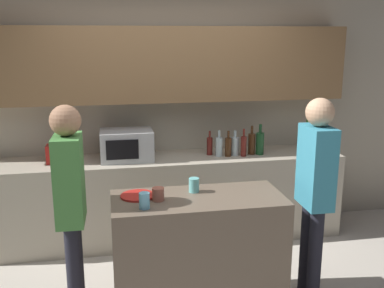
{
  "coord_description": "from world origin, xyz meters",
  "views": [
    {
      "loc": [
        -0.59,
        -3.03,
        2.1
      ],
      "look_at": [
        0.04,
        0.32,
        1.28
      ],
      "focal_mm": 42.0,
      "sensor_mm": 36.0,
      "label": 1
    }
  ],
  "objects_px": {
    "potted_plant": "(312,133)",
    "bottle_3": "(235,146)",
    "person_left": "(315,184)",
    "person_center": "(70,198)",
    "bottle_0": "(210,146)",
    "cup_1": "(144,201)",
    "cup_0": "(194,185)",
    "bottle_6": "(260,143)",
    "bottle_4": "(244,146)",
    "plate_on_island": "(138,196)",
    "toaster": "(60,154)",
    "bottle_1": "(219,146)",
    "cup_2": "(158,194)",
    "microwave": "(127,145)",
    "bottle_2": "(228,147)",
    "bottle_5": "(252,143)"
  },
  "relations": [
    {
      "from": "potted_plant",
      "to": "plate_on_island",
      "type": "xyz_separation_m",
      "value": [
        -1.96,
        -1.23,
        -0.15
      ]
    },
    {
      "from": "bottle_5",
      "to": "cup_2",
      "type": "height_order",
      "value": "bottle_5"
    },
    {
      "from": "bottle_0",
      "to": "cup_1",
      "type": "bearing_deg",
      "value": -118.38
    },
    {
      "from": "bottle_0",
      "to": "cup_2",
      "type": "relative_size",
      "value": 2.61
    },
    {
      "from": "potted_plant",
      "to": "cup_2",
      "type": "distance_m",
      "value": 2.26
    },
    {
      "from": "cup_1",
      "to": "bottle_4",
      "type": "bearing_deg",
      "value": 50.28
    },
    {
      "from": "cup_1",
      "to": "microwave",
      "type": "bearing_deg",
      "value": 92.1
    },
    {
      "from": "toaster",
      "to": "bottle_4",
      "type": "bearing_deg",
      "value": -3.2
    },
    {
      "from": "bottle_0",
      "to": "bottle_2",
      "type": "bearing_deg",
      "value": -29.18
    },
    {
      "from": "microwave",
      "to": "potted_plant",
      "type": "relative_size",
      "value": 1.32
    },
    {
      "from": "cup_2",
      "to": "person_left",
      "type": "distance_m",
      "value": 1.23
    },
    {
      "from": "toaster",
      "to": "bottle_6",
      "type": "height_order",
      "value": "bottle_6"
    },
    {
      "from": "bottle_2",
      "to": "plate_on_island",
      "type": "bearing_deg",
      "value": -131.35
    },
    {
      "from": "cup_2",
      "to": "person_center",
      "type": "relative_size",
      "value": 0.06
    },
    {
      "from": "cup_0",
      "to": "cup_2",
      "type": "distance_m",
      "value": 0.32
    },
    {
      "from": "cup_0",
      "to": "bottle_5",
      "type": "bearing_deg",
      "value": 54.1
    },
    {
      "from": "bottle_3",
      "to": "person_left",
      "type": "bearing_deg",
      "value": -78.08
    },
    {
      "from": "bottle_6",
      "to": "cup_2",
      "type": "relative_size",
      "value": 3.31
    },
    {
      "from": "toaster",
      "to": "bottle_2",
      "type": "xyz_separation_m",
      "value": [
        1.68,
        -0.08,
        0.01
      ]
    },
    {
      "from": "person_left",
      "to": "person_center",
      "type": "xyz_separation_m",
      "value": [
        -1.85,
        0.04,
        -0.0
      ]
    },
    {
      "from": "plate_on_island",
      "to": "cup_2",
      "type": "distance_m",
      "value": 0.18
    },
    {
      "from": "bottle_0",
      "to": "potted_plant",
      "type": "bearing_deg",
      "value": -1.04
    },
    {
      "from": "bottle_2",
      "to": "person_left",
      "type": "height_order",
      "value": "person_left"
    },
    {
      "from": "bottle_4",
      "to": "plate_on_island",
      "type": "xyz_separation_m",
      "value": [
        -1.17,
        -1.12,
        -0.06
      ]
    },
    {
      "from": "bottle_0",
      "to": "person_left",
      "type": "bearing_deg",
      "value": -68.6
    },
    {
      "from": "cup_1",
      "to": "toaster",
      "type": "bearing_deg",
      "value": 115.49
    },
    {
      "from": "person_left",
      "to": "person_center",
      "type": "distance_m",
      "value": 1.85
    },
    {
      "from": "cup_1",
      "to": "cup_2",
      "type": "distance_m",
      "value": 0.18
    },
    {
      "from": "cup_0",
      "to": "bottle_2",
      "type": "bearing_deg",
      "value": 62.84
    },
    {
      "from": "bottle_2",
      "to": "bottle_4",
      "type": "xyz_separation_m",
      "value": [
        0.16,
        -0.03,
        0.01
      ]
    },
    {
      "from": "bottle_1",
      "to": "cup_1",
      "type": "xyz_separation_m",
      "value": [
        -0.89,
        -1.42,
        -0.01
      ]
    },
    {
      "from": "person_left",
      "to": "bottle_6",
      "type": "bearing_deg",
      "value": 1.7
    },
    {
      "from": "potted_plant",
      "to": "bottle_3",
      "type": "distance_m",
      "value": 0.87
    },
    {
      "from": "person_left",
      "to": "toaster",
      "type": "bearing_deg",
      "value": 57.94
    },
    {
      "from": "potted_plant",
      "to": "bottle_6",
      "type": "distance_m",
      "value": 0.61
    },
    {
      "from": "bottle_0",
      "to": "person_left",
      "type": "height_order",
      "value": "person_left"
    },
    {
      "from": "toaster",
      "to": "cup_2",
      "type": "height_order",
      "value": "toaster"
    },
    {
      "from": "bottle_5",
      "to": "cup_0",
      "type": "xyz_separation_m",
      "value": [
        -0.84,
        -1.16,
        -0.02
      ]
    },
    {
      "from": "cup_0",
      "to": "bottle_6",
      "type": "bearing_deg",
      "value": 50.94
    },
    {
      "from": "bottle_1",
      "to": "cup_0",
      "type": "relative_size",
      "value": 2.46
    },
    {
      "from": "bottle_2",
      "to": "bottle_3",
      "type": "relative_size",
      "value": 1.04
    },
    {
      "from": "toaster",
      "to": "bottle_6",
      "type": "distance_m",
      "value": 2.03
    },
    {
      "from": "toaster",
      "to": "bottle_4",
      "type": "xyz_separation_m",
      "value": [
        1.84,
        -0.1,
        0.02
      ]
    },
    {
      "from": "microwave",
      "to": "cup_2",
      "type": "relative_size",
      "value": 5.34
    },
    {
      "from": "bottle_2",
      "to": "cup_0",
      "type": "bearing_deg",
      "value": -117.16
    },
    {
      "from": "bottle_3",
      "to": "bottle_2",
      "type": "bearing_deg",
      "value": -154.31
    },
    {
      "from": "bottle_3",
      "to": "person_center",
      "type": "relative_size",
      "value": 0.16
    },
    {
      "from": "bottle_0",
      "to": "cup_1",
      "type": "distance_m",
      "value": 1.7
    },
    {
      "from": "bottle_3",
      "to": "cup_0",
      "type": "xyz_separation_m",
      "value": [
        -0.66,
        -1.16,
        -0.0
      ]
    },
    {
      "from": "cup_1",
      "to": "bottle_0",
      "type": "bearing_deg",
      "value": 61.62
    }
  ]
}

